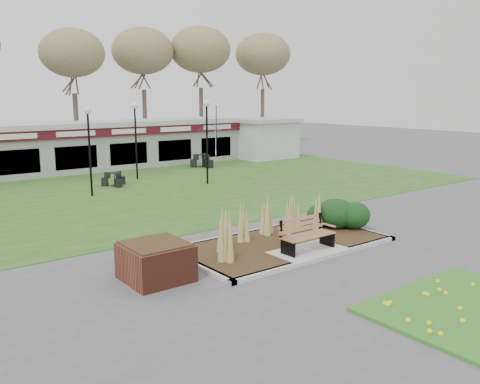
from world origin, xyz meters
TOP-DOWN VIEW (x-y plane):
  - ground at (0.00, 0.00)m, footprint 100.00×100.00m
  - lawn at (0.00, 12.00)m, footprint 34.00×16.00m
  - flower_bed at (0.00, -4.60)m, footprint 4.20×3.00m
  - planting_bed at (1.27, 1.35)m, footprint 6.75×3.40m
  - park_bench at (0.00, 0.25)m, footprint 1.70×0.66m
  - brick_planter at (-4.40, 1.00)m, footprint 1.50×1.50m
  - food_pavilion at (0.00, 19.96)m, footprint 24.60×3.40m
  - service_hut at (13.50, 18.00)m, footprint 4.40×3.40m
  - tree_backdrop at (0.00, 28.00)m, footprint 47.24×5.24m
  - lamp_post_mid_left at (-1.68, 12.06)m, footprint 0.33×0.33m
  - lamp_post_mid_right at (4.20, 11.54)m, footprint 0.35×0.35m
  - lamp_post_far_right at (2.04, 15.10)m, footprint 0.34×0.34m
  - bistro_set_c at (7.37, 16.78)m, footprint 1.49×1.42m
  - bistro_set_d at (0.20, 13.85)m, footprint 1.26×1.14m
  - patio_umbrella at (8.00, 16.16)m, footprint 2.90×2.92m

SIDE VIEW (x-z plane):
  - ground at x=0.00m, z-range 0.00..0.00m
  - lawn at x=0.00m, z-range 0.00..0.02m
  - flower_bed at x=0.00m, z-range -0.01..0.15m
  - bistro_set_d at x=0.20m, z-range -0.09..0.58m
  - bistro_set_c at x=7.37m, z-range -0.11..0.69m
  - planting_bed at x=1.27m, z-range -0.27..1.00m
  - brick_planter at x=-4.40m, z-range 0.00..0.95m
  - park_bench at x=0.00m, z-range 0.12..1.05m
  - service_hut at x=13.50m, z-range 0.04..2.86m
  - food_pavilion at x=0.00m, z-range 0.03..2.93m
  - patio_umbrella at x=8.00m, z-range 0.37..3.12m
  - lamp_post_mid_left at x=-1.68m, z-range 0.91..4.89m
  - lamp_post_far_right at x=2.04m, z-range 0.93..5.02m
  - lamp_post_mid_right at x=4.20m, z-range 0.97..5.22m
  - tree_backdrop at x=0.00m, z-range 3.18..13.54m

